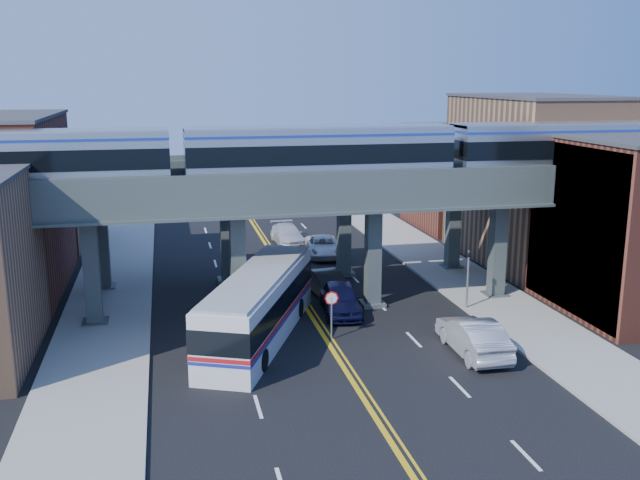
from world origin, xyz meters
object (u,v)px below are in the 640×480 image
object	(u,v)px
car_lane_a	(341,298)
car_parked_curb	(473,336)
transit_train	(319,153)
car_lane_d	(288,235)
car_lane_b	(328,285)
traffic_signal	(468,272)
stop_sign	(332,307)
car_lane_c	(323,246)
transit_bus	(259,307)

from	to	relation	value
car_lane_a	car_parked_curb	world-z (taller)	car_parked_curb
transit_train	car_lane_a	world-z (taller)	transit_train
car_lane_d	car_lane_b	bearing A→B (deg)	-91.92
traffic_signal	car_parked_curb	size ratio (longest dim) A/B	0.73
traffic_signal	car_lane_a	xyz separation A→B (m)	(-7.40, 1.03, -1.41)
stop_sign	car_lane_d	bearing A→B (deg)	86.11
car_lane_d	car_parked_curb	size ratio (longest dim) A/B	0.98
traffic_signal	car_lane_c	bearing A→B (deg)	110.27
stop_sign	car_lane_c	bearing A→B (deg)	78.80
car_lane_a	car_lane_d	distance (m)	18.04
car_lane_a	car_lane_b	world-z (taller)	car_lane_a
transit_train	transit_bus	xyz separation A→B (m)	(-4.11, -4.01, -7.50)
traffic_signal	car_lane_c	xyz separation A→B (m)	(-5.41, 14.64, -1.56)
transit_train	car_lane_b	world-z (taller)	transit_train
stop_sign	car_lane_d	world-z (taller)	stop_sign
car_lane_d	transit_bus	bearing A→B (deg)	-105.68
transit_train	traffic_signal	xyz separation A→B (m)	(8.45, -2.00, -6.94)
transit_train	car_lane_c	world-z (taller)	transit_train
stop_sign	car_lane_c	distance (m)	18.01
traffic_signal	transit_bus	bearing A→B (deg)	-170.91
traffic_signal	car_lane_d	world-z (taller)	traffic_signal
car_lane_a	car_lane_c	xyz separation A→B (m)	(1.99, 13.61, -0.15)
stop_sign	car_lane_c	xyz separation A→B (m)	(3.49, 17.64, -1.02)
transit_train	car_parked_curb	xyz separation A→B (m)	(5.94, -8.45, -8.32)
traffic_signal	car_lane_d	bearing A→B (deg)	111.21
car_lane_b	car_lane_c	size ratio (longest dim) A/B	0.92
car_lane_c	transit_train	bearing A→B (deg)	-97.47
transit_bus	car_lane_b	world-z (taller)	transit_bus
car_lane_d	car_lane_a	bearing A→B (deg)	-91.92
car_lane_b	car_lane_c	distance (m)	10.62
car_lane_c	car_parked_curb	size ratio (longest dim) A/B	0.95
transit_train	stop_sign	size ratio (longest dim) A/B	17.72
transit_train	car_lane_c	xyz separation A→B (m)	(3.04, 12.64, -8.50)
transit_train	car_lane_a	distance (m)	8.47
car_lane_c	car_lane_d	bearing A→B (deg)	120.29
stop_sign	car_lane_c	size ratio (longest dim) A/B	0.49
transit_bus	car_lane_d	xyz separation A→B (m)	(5.16, 21.07, -0.95)
car_lane_d	car_parked_curb	xyz separation A→B (m)	(4.89, -25.52, 0.13)
car_lane_d	stop_sign	bearing A→B (deg)	-95.81
stop_sign	traffic_signal	xyz separation A→B (m)	(8.90, 3.00, 0.54)
car_lane_c	car_lane_d	size ratio (longest dim) A/B	0.98
car_lane_c	traffic_signal	bearing A→B (deg)	-63.67
car_lane_c	transit_bus	bearing A→B (deg)	-107.20
traffic_signal	stop_sign	bearing A→B (deg)	-161.37
traffic_signal	car_lane_c	distance (m)	15.68
traffic_signal	car_parked_curb	bearing A→B (deg)	-111.28
transit_bus	car_lane_b	xyz separation A→B (m)	(5.16, 6.22, -0.93)
traffic_signal	transit_bus	xyz separation A→B (m)	(-12.56, -2.01, -0.56)
car_lane_a	car_lane_d	xyz separation A→B (m)	(0.00, 18.04, -0.10)
stop_sign	transit_train	bearing A→B (deg)	84.85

